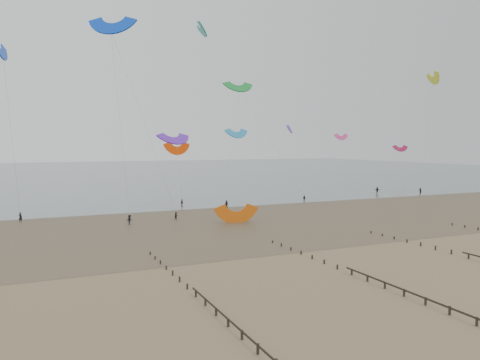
% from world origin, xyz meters
% --- Properties ---
extents(ground, '(500.00, 500.00, 0.00)m').
position_xyz_m(ground, '(0.00, 0.00, 0.00)').
color(ground, brown).
rests_on(ground, ground).
extents(sea_and_shore, '(500.00, 665.00, 0.03)m').
position_xyz_m(sea_and_shore, '(-4.08, 34.40, 0.01)').
color(sea_and_shore, '#475654').
rests_on(sea_and_shore, ground).
extents(groynes, '(72.16, 50.16, 1.00)m').
position_xyz_m(groynes, '(4.00, -19.05, 0.47)').
color(groynes, black).
rests_on(groynes, ground).
extents(kitesurfer_lead, '(0.81, 0.72, 1.86)m').
position_xyz_m(kitesurfer_lead, '(-29.88, 46.73, 0.93)').
color(kitesurfer_lead, black).
rests_on(kitesurfer_lead, ground).
extents(kitesurfers, '(116.73, 25.43, 1.84)m').
position_xyz_m(kitesurfers, '(23.54, 49.84, 0.89)').
color(kitesurfers, black).
rests_on(kitesurfers, ground).
extents(grounded_kite, '(7.65, 6.41, 3.78)m').
position_xyz_m(grounded_kite, '(6.17, 30.10, 0.00)').
color(grounded_kite, '#E05C0E').
rests_on(grounded_kite, ground).
extents(kites_airborne, '(222.01, 115.62, 44.01)m').
position_xyz_m(kites_airborne, '(0.89, 91.72, 23.31)').
color(kites_airborne, maroon).
rests_on(kites_airborne, ground).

